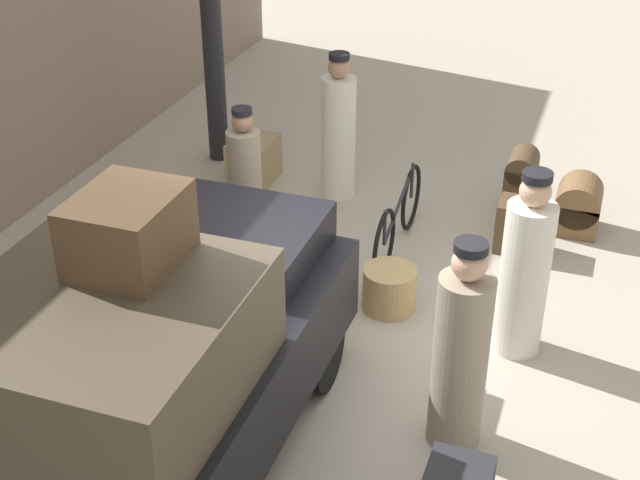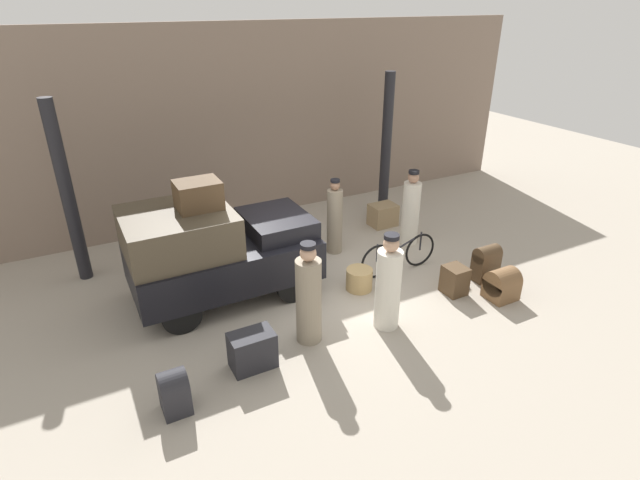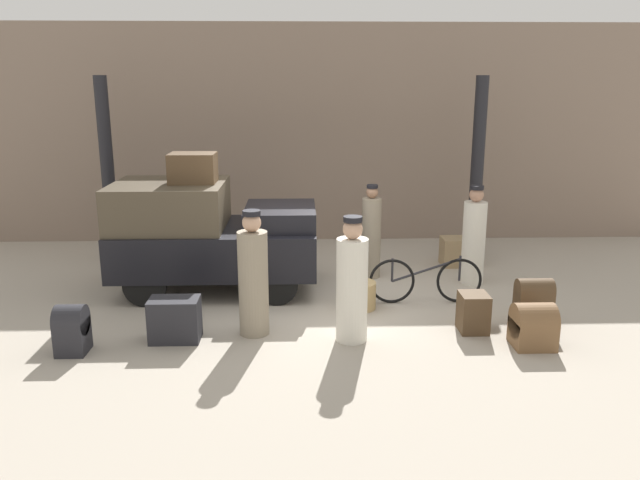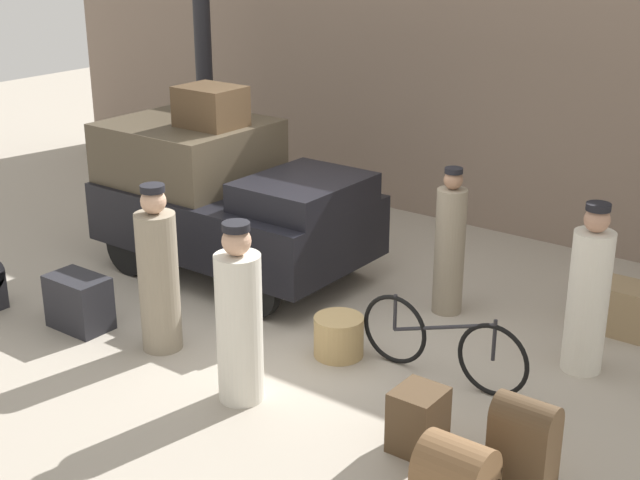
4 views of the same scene
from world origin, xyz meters
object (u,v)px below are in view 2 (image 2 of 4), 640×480
Objects in this scene: conductor_in_dark_uniform at (411,211)px; porter_carrying_trunk at (388,286)px; bicycle at (399,255)px; porter_standing_middle at (309,298)px; trunk_umber_medium at (455,280)px; porter_lifting_near_truck at (335,219)px; trunk_large_brown at (174,391)px; trunk_barrel_dark at (502,285)px; wicker_basket at (359,279)px; suitcase_tan_flat at (383,215)px; suitcase_black_upright at (486,262)px; truck at (215,250)px; trunk_wicker_pale at (252,350)px; trunk_on_truck_roof at (198,195)px.

conductor_in_dark_uniform is 1.00× the size of porter_carrying_trunk.
bicycle is 1.92m from porter_carrying_trunk.
trunk_umber_medium is (2.99, -0.01, -0.51)m from porter_standing_middle.
porter_lifting_near_truck is (1.86, 2.48, -0.03)m from porter_standing_middle.
trunk_umber_medium is 0.84× the size of trunk_large_brown.
porter_standing_middle is 2.36m from trunk_large_brown.
trunk_barrel_dark is (2.32, -0.28, -0.49)m from porter_carrying_trunk.
porter_lifting_near_truck is 2.57× the size of trunk_large_brown.
conductor_in_dark_uniform is at bearing 91.66° from trunk_barrel_dark.
conductor_in_dark_uniform reaches higher than wicker_basket.
porter_lifting_near_truck reaches higher than trunk_large_brown.
trunk_large_brown is at bearing -147.57° from suitcase_tan_flat.
trunk_umber_medium is 0.88m from suitcase_black_upright.
trunk_barrel_dark is at bearing -40.23° from trunk_umber_medium.
conductor_in_dark_uniform reaches higher than trunk_umber_medium.
truck is 2.24m from trunk_wicker_pale.
trunk_large_brown is at bearing -143.58° from porter_lifting_near_truck.
trunk_on_truck_roof reaches higher than bicycle.
trunk_wicker_pale is at bearing -94.07° from truck.
wicker_basket is at bearing 31.38° from porter_standing_middle.
truck is 5.51× the size of trunk_barrel_dark.
wicker_basket is at bearing 23.82° from trunk_wicker_pale.
truck reaches higher than trunk_umber_medium.
suitcase_tan_flat is 3.70m from trunk_barrel_dark.
suitcase_tan_flat is (4.45, 1.21, -0.69)m from truck.
bicycle is 3.83m from trunk_wicker_pale.
truck is 3.58m from bicycle.
conductor_in_dark_uniform is 3.26m from porter_carrying_trunk.
bicycle is 1.23m from trunk_umber_medium.
bicycle is at bearing -12.53° from trunk_on_truck_roof.
porter_carrying_trunk is (-0.22, -1.20, 0.56)m from wicker_basket.
truck is 1.08m from trunk_on_truck_roof.
wicker_basket is at bearing -22.77° from truck.
trunk_on_truck_roof is (-2.92, -0.55, 1.25)m from porter_lifting_near_truck.
wicker_basket is 0.30× the size of conductor_in_dark_uniform.
trunk_large_brown is at bearing -158.59° from wicker_basket.
trunk_large_brown reaches higher than trunk_barrel_dark.
porter_standing_middle is 3.04m from trunk_umber_medium.
porter_standing_middle is 2.62× the size of trunk_wicker_pale.
conductor_in_dark_uniform is 2.72× the size of suitcase_tan_flat.
porter_lifting_near_truck reaches higher than trunk_barrel_dark.
porter_lifting_near_truck is 2.81m from porter_carrying_trunk.
truck is 5.11m from suitcase_black_upright.
conductor_in_dark_uniform is at bearing -91.22° from suitcase_tan_flat.
trunk_barrel_dark is (0.08, -2.65, -0.49)m from conductor_in_dark_uniform.
trunk_umber_medium is at bearing -32.59° from wicker_basket.
porter_carrying_trunk reaches higher than trunk_barrel_dark.
porter_carrying_trunk is 2.87× the size of trunk_barrel_dark.
suitcase_black_upright is (0.31, -2.00, -0.39)m from conductor_in_dark_uniform.
porter_lifting_near_truck reaches higher than trunk_umber_medium.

